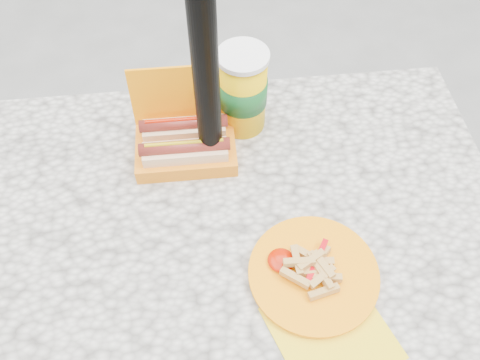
{
  "coord_description": "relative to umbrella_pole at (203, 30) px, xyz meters",
  "views": [
    {
      "loc": [
        -0.01,
        -0.54,
        1.64
      ],
      "look_at": [
        0.05,
        0.06,
        0.8
      ],
      "focal_mm": 38.0,
      "sensor_mm": 36.0,
      "label": 1
    }
  ],
  "objects": [
    {
      "name": "picnic_table",
      "position": [
        0.0,
        -0.16,
        -0.46
      ],
      "size": [
        1.2,
        0.8,
        0.75
      ],
      "color": "beige",
      "rests_on": "ground"
    },
    {
      "name": "hotdog_box",
      "position": [
        -0.06,
        0.03,
        -0.31
      ],
      "size": [
        0.22,
        0.17,
        0.18
      ],
      "rotation": [
        0.0,
        0.0,
        -0.01
      ],
      "color": "orange",
      "rests_on": "picnic_table"
    },
    {
      "name": "fries_plate",
      "position": [
        0.17,
        -0.31,
        -0.34
      ],
      "size": [
        0.26,
        0.36,
        0.05
      ],
      "rotation": [
        0.0,
        0.0,
        0.39
      ],
      "color": "yellow",
      "rests_on": "picnic_table"
    },
    {
      "name": "umbrella_pole",
      "position": [
        0.0,
        0.0,
        0.0
      ],
      "size": [
        0.05,
        0.05,
        2.2
      ],
      "primitive_type": "cylinder",
      "color": "black",
      "rests_on": "ground"
    },
    {
      "name": "ground",
      "position": [
        0.0,
        -0.16,
        -1.1
      ],
      "size": [
        60.0,
        60.0,
        0.0
      ],
      "primitive_type": "plane",
      "color": "slate"
    },
    {
      "name": "soda_cup",
      "position": [
        0.08,
        0.1,
        -0.25
      ],
      "size": [
        0.11,
        0.11,
        0.21
      ],
      "rotation": [
        0.0,
        0.0,
        -0.12
      ],
      "color": "#FFC205",
      "rests_on": "picnic_table"
    }
  ]
}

